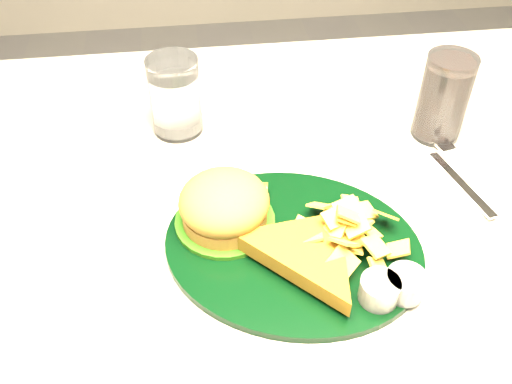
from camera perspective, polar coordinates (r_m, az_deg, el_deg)
table at (r=1.00m, az=-1.79°, el=-16.86°), size 1.20×0.80×0.75m
dinner_plate at (r=0.63m, az=3.81°, el=-3.76°), size 0.36×0.33×0.07m
water_glass at (r=0.80m, az=-8.09°, el=9.49°), size 0.09×0.09×0.11m
cola_glass at (r=0.82m, az=18.25°, el=8.95°), size 0.07×0.07×0.12m
fork_napkin at (r=0.78m, az=19.56°, el=1.25°), size 0.17×0.20×0.01m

